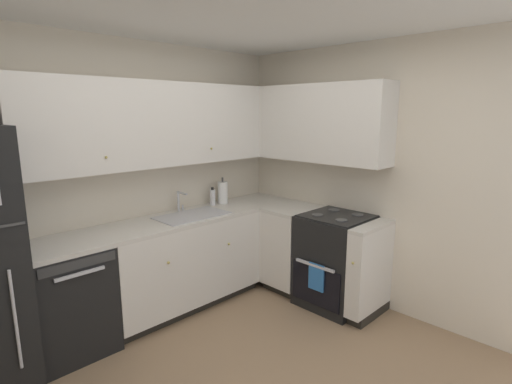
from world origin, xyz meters
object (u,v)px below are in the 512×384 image
object	(u,v)px
dishwasher	(68,300)
soap_bottle	(213,197)
oven_range	(335,260)
paper_towel_roll	(223,193)

from	to	relation	value
dishwasher	soap_bottle	world-z (taller)	soap_bottle
soap_bottle	oven_range	bearing A→B (deg)	-65.63
oven_range	paper_towel_roll	world-z (taller)	paper_towel_roll
dishwasher	paper_towel_roll	world-z (taller)	paper_towel_roll
paper_towel_roll	soap_bottle	bearing A→B (deg)	171.11
soap_bottle	paper_towel_roll	xyz separation A→B (m)	(0.13, -0.02, 0.03)
dishwasher	soap_bottle	xyz separation A→B (m)	(1.64, 0.18, 0.56)
dishwasher	paper_towel_roll	bearing A→B (deg)	5.19
oven_range	paper_towel_roll	distance (m)	1.41
dishwasher	soap_bottle	distance (m)	1.74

